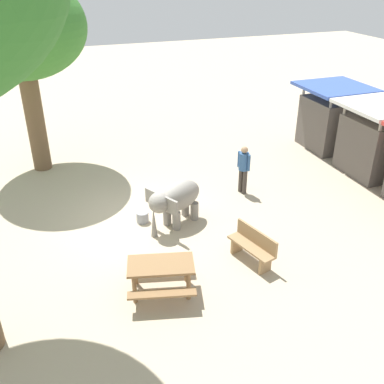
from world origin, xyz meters
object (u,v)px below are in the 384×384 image
object	(u,v)px
wooden_bench	(253,245)
feed_bucket	(142,217)
picnic_table_near	(161,271)
market_stall_blue	(331,120)
person_handler	(244,166)
shade_tree_main	(19,29)
market_stall_white	(375,143)
elephant	(176,199)

from	to	relation	value
wooden_bench	feed_bucket	bearing A→B (deg)	22.14
picnic_table_near	market_stall_blue	bearing A→B (deg)	49.51
person_handler	market_stall_blue	bearing A→B (deg)	-177.13
person_handler	picnic_table_near	size ratio (longest dim) A/B	0.89
shade_tree_main	market_stall_white	world-z (taller)	shade_tree_main
elephant	shade_tree_main	world-z (taller)	shade_tree_main
feed_bucket	wooden_bench	bearing A→B (deg)	37.75
wooden_bench	feed_bucket	world-z (taller)	wooden_bench
elephant	market_stall_blue	world-z (taller)	market_stall_blue
person_handler	wooden_bench	size ratio (longest dim) A/B	1.11
wooden_bench	picnic_table_near	distance (m)	2.52
feed_bucket	shade_tree_main	bearing A→B (deg)	-152.90
feed_bucket	market_stall_white	bearing A→B (deg)	93.16
shade_tree_main	wooden_bench	world-z (taller)	shade_tree_main
elephant	market_stall_blue	distance (m)	8.43
wooden_bench	market_stall_white	size ratio (longest dim) A/B	0.58
market_stall_blue	feed_bucket	size ratio (longest dim) A/B	7.00
person_handler	wooden_bench	xyz separation A→B (m)	(3.46, -1.39, -0.48)
elephant	picnic_table_near	world-z (taller)	elephant
shade_tree_main	market_stall_white	xyz separation A→B (m)	(4.45, 11.06, -3.72)
picnic_table_near	market_stall_blue	world-z (taller)	market_stall_blue
shade_tree_main	market_stall_blue	bearing A→B (deg)	80.51
shade_tree_main	wooden_bench	bearing A→B (deg)	31.25
market_stall_white	picnic_table_near	bearing A→B (deg)	-68.03
shade_tree_main	picnic_table_near	xyz separation A→B (m)	(8.03, 2.18, -4.27)
person_handler	shade_tree_main	distance (m)	8.38
feed_bucket	elephant	bearing A→B (deg)	62.89
elephant	shade_tree_main	bearing A→B (deg)	-84.44
wooden_bench	picnic_table_near	bearing A→B (deg)	81.70
person_handler	feed_bucket	world-z (taller)	person_handler
market_stall_white	person_handler	bearing A→B (deg)	-92.31
market_stall_blue	market_stall_white	world-z (taller)	same
person_handler	feed_bucket	xyz separation A→B (m)	(0.67, -3.55, -0.79)
market_stall_blue	market_stall_white	size ratio (longest dim) A/B	1.00
elephant	market_stall_white	size ratio (longest dim) A/B	0.72
elephant	picnic_table_near	xyz separation A→B (m)	(2.65, -1.23, -0.23)
shade_tree_main	market_stall_blue	distance (m)	11.81
feed_bucket	person_handler	bearing A→B (deg)	100.74
wooden_bench	feed_bucket	distance (m)	3.54
elephant	feed_bucket	distance (m)	1.20
picnic_table_near	market_stall_blue	size ratio (longest dim) A/B	0.72
shade_tree_main	picnic_table_near	bearing A→B (deg)	15.19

